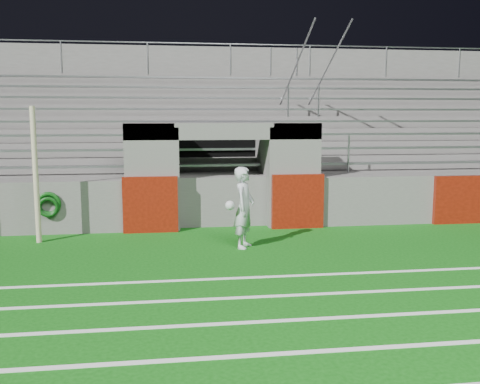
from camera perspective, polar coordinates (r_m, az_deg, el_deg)
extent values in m
plane|color=#0D530D|center=(10.27, 0.28, -7.51)|extent=(90.00, 90.00, 0.00)
cylinder|color=beige|center=(12.44, -20.96, 1.68)|extent=(0.12, 0.12, 2.98)
cube|color=white|center=(6.57, 5.46, -16.73)|extent=(28.00, 0.09, 0.01)
cube|color=white|center=(7.47, 3.65, -13.57)|extent=(28.00, 0.09, 0.01)
cube|color=white|center=(8.39, 2.26, -11.09)|extent=(28.00, 0.09, 0.01)
cube|color=white|center=(9.32, 1.16, -9.10)|extent=(28.00, 0.09, 0.01)
cube|color=#5C5A57|center=(13.38, -9.53, 1.69)|extent=(1.20, 1.00, 2.60)
cube|color=#5C5A57|center=(13.76, 5.64, 1.93)|extent=(1.20, 1.00, 2.60)
cube|color=black|center=(15.14, -2.52, 2.33)|extent=(2.60, 0.20, 2.50)
cube|color=#5C5A57|center=(13.98, -6.79, 1.81)|extent=(0.10, 2.20, 2.50)
cube|color=#5C5A57|center=(14.21, 2.52, 1.96)|extent=(0.10, 2.20, 2.50)
cube|color=#5C5A57|center=(13.38, -1.86, 6.52)|extent=(4.80, 1.00, 0.40)
cube|color=#5C5A57|center=(17.28, -3.19, 2.70)|extent=(26.00, 8.00, 0.20)
cube|color=#5C5A57|center=(17.35, -3.17, 0.65)|extent=(26.00, 8.00, 1.05)
cube|color=#581107|center=(12.92, -9.53, -1.33)|extent=(1.30, 0.15, 1.35)
cube|color=#581107|center=(13.30, 6.16, -1.00)|extent=(1.30, 0.15, 1.35)
cube|color=#581107|center=(15.15, 23.68, -0.72)|extent=(2.20, 0.15, 1.25)
cube|color=gray|center=(14.35, -2.23, 2.90)|extent=(23.00, 0.28, 0.06)
cube|color=#5C5A57|center=(15.20, -2.55, 3.07)|extent=(24.00, 0.75, 0.38)
cube|color=gray|center=(15.07, -2.53, 4.59)|extent=(23.00, 0.28, 0.06)
cube|color=#5C5A57|center=(15.92, -2.81, 3.98)|extent=(24.00, 0.75, 0.76)
cube|color=gray|center=(15.79, -2.79, 6.13)|extent=(23.00, 0.28, 0.06)
cube|color=#5C5A57|center=(16.66, -3.04, 4.82)|extent=(24.00, 0.75, 1.14)
cube|color=gray|center=(16.53, -3.04, 7.53)|extent=(23.00, 0.28, 0.06)
cube|color=#5C5A57|center=(17.40, -3.26, 5.58)|extent=(24.00, 0.75, 1.52)
cube|color=gray|center=(17.28, -3.26, 8.81)|extent=(23.00, 0.28, 0.06)
cube|color=#5C5A57|center=(18.14, -3.46, 6.28)|extent=(24.00, 0.75, 1.90)
cube|color=gray|center=(18.04, -3.47, 9.98)|extent=(23.00, 0.28, 0.06)
cube|color=#5C5A57|center=(18.88, -3.64, 6.92)|extent=(24.00, 0.75, 2.28)
cube|color=gray|center=(18.80, -3.66, 11.06)|extent=(23.00, 0.28, 0.06)
cube|color=#5C5A57|center=(19.62, -3.81, 7.52)|extent=(24.00, 0.75, 2.66)
cube|color=gray|center=(19.57, -3.84, 12.06)|extent=(23.00, 0.28, 0.06)
cube|color=#5C5A57|center=(20.30, -3.95, 7.72)|extent=(26.00, 0.60, 5.29)
cylinder|color=#A5A8AD|center=(14.52, 7.76, 4.00)|extent=(0.05, 0.05, 1.00)
cylinder|color=#A5A8AD|center=(17.40, 5.16, 9.71)|extent=(0.05, 0.05, 1.00)
cylinder|color=#A5A8AD|center=(20.43, 3.27, 13.75)|extent=(0.05, 0.05, 1.00)
cylinder|color=#A5A8AD|center=(17.42, 5.18, 11.35)|extent=(0.05, 6.02, 3.08)
cylinder|color=#A5A8AD|center=(14.82, 11.49, 4.00)|extent=(0.05, 0.05, 1.00)
cylinder|color=#A5A8AD|center=(17.65, 8.37, 9.63)|extent=(0.05, 0.05, 1.00)
cylinder|color=#A5A8AD|center=(20.64, 6.07, 13.66)|extent=(0.05, 0.05, 1.00)
cylinder|color=#A5A8AD|center=(17.67, 8.40, 11.25)|extent=(0.05, 6.02, 3.08)
cylinder|color=#A5A8AD|center=(20.38, -18.54, 13.51)|extent=(0.05, 0.05, 1.10)
cylinder|color=#A5A8AD|center=(20.06, -9.83, 13.89)|extent=(0.05, 0.05, 1.10)
cylinder|color=#A5A8AD|center=(20.20, -1.04, 13.97)|extent=(0.05, 0.05, 1.10)
cylinder|color=#A5A8AD|center=(20.77, 7.45, 13.74)|extent=(0.05, 0.05, 1.10)
cylinder|color=#A5A8AD|center=(21.75, 15.31, 13.27)|extent=(0.05, 0.05, 1.10)
cylinder|color=#A5A8AD|center=(23.07, 22.34, 12.64)|extent=(0.05, 0.05, 1.10)
cylinder|color=#A5A8AD|center=(20.17, -3.97, 15.53)|extent=(24.00, 0.05, 0.05)
imported|color=silver|center=(11.24, 0.45, -1.67)|extent=(0.63, 0.74, 1.72)
sphere|color=white|center=(11.00, -1.08, -1.44)|extent=(0.20, 0.20, 0.20)
torus|color=#0E4610|center=(13.19, -19.74, -1.20)|extent=(0.57, 0.11, 0.57)
torus|color=#0B390D|center=(13.15, -19.77, -1.53)|extent=(0.49, 0.09, 0.49)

